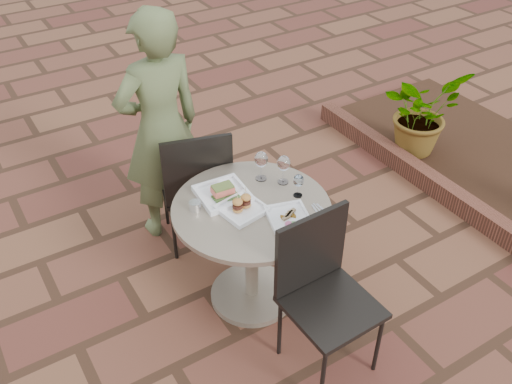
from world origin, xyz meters
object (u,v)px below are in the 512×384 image
chair_far (196,181)px  diner (161,129)px  plate_sliders (242,207)px  chair_near (322,283)px  cafe_table (252,239)px  plate_tuna (288,216)px  plate_salmon (223,193)px

chair_far → diner: size_ratio=0.57×
plate_sliders → chair_near: bearing=-73.3°
chair_far → chair_near: bearing=112.9°
cafe_table → plate_sliders: 0.28m
chair_near → cafe_table: bearing=98.4°
cafe_table → plate_tuna: bearing=-58.9°
diner → plate_salmon: 0.75m
plate_tuna → chair_near: bearing=-93.2°
chair_far → diner: 0.41m
chair_far → chair_near: size_ratio=1.00×
cafe_table → plate_salmon: size_ratio=3.06×
cafe_table → diner: (-0.14, 0.91, 0.33)m
diner → chair_near: bearing=95.7°
cafe_table → chair_near: chair_near is taller
diner → plate_sliders: size_ratio=6.07×
cafe_table → plate_tuna: (0.12, -0.19, 0.26)m
chair_far → diner: bearing=-58.3°
chair_near → diner: 1.50m
diner → plate_tuna: diner is taller
chair_near → plate_salmon: (-0.19, 0.71, 0.20)m
chair_near → plate_sliders: 0.60m
chair_far → diner: diner is taller
cafe_table → chair_near: 0.56m
cafe_table → plate_tuna: plate_tuna is taller
chair_far → plate_salmon: bearing=100.4°
chair_near → plate_tuna: bearing=85.1°
diner → plate_tuna: size_ratio=5.97×
chair_near → plate_sliders: size_ratio=3.48×
chair_near → plate_tuna: (0.02, 0.35, 0.19)m
chair_far → plate_sliders: bearing=104.2°
cafe_table → plate_salmon: bearing=118.8°
chair_far → chair_near: 1.16m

